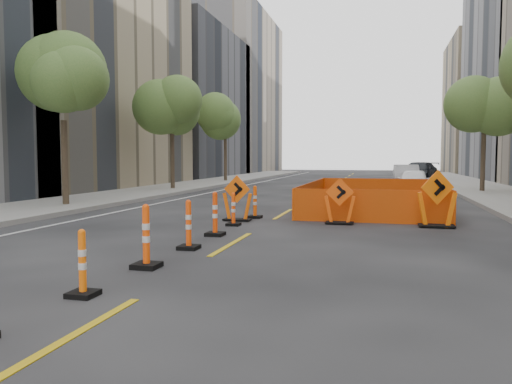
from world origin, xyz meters
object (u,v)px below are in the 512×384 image
(parked_car_mid, at_px, (406,176))
(channelizer_2, at_px, (82,263))
(parked_car_near, at_px, (414,182))
(channelizer_3, at_px, (146,236))
(chevron_sign_left, at_px, (237,198))
(chevron_sign_right, at_px, (437,199))
(chevron_sign_center, at_px, (340,201))
(channelizer_4, at_px, (189,225))
(channelizer_5, at_px, (215,214))
(parked_car_far, at_px, (419,172))
(channelizer_7, at_px, (255,202))
(channelizer_6, at_px, (233,209))

(parked_car_mid, bearing_deg, channelizer_2, -102.06)
(parked_car_near, bearing_deg, channelizer_3, -101.90)
(chevron_sign_left, height_order, chevron_sign_right, chevron_sign_right)
(chevron_sign_center, distance_m, parked_car_near, 12.57)
(chevron_sign_center, xyz_separation_m, chevron_sign_right, (2.63, -0.05, 0.13))
(chevron_sign_left, bearing_deg, channelizer_4, -80.06)
(channelizer_2, relative_size, parked_car_mid, 0.21)
(chevron_sign_left, xyz_separation_m, parked_car_mid, (5.74, 18.89, 0.03))
(channelizer_3, height_order, chevron_sign_left, chevron_sign_left)
(channelizer_5, relative_size, parked_car_mid, 0.25)
(chevron_sign_left, bearing_deg, channelizer_5, -78.48)
(channelizer_2, relative_size, parked_car_far, 0.18)
(channelizer_3, height_order, parked_car_mid, parked_car_mid)
(channelizer_5, bearing_deg, parked_car_near, 69.91)
(channelizer_7, bearing_deg, channelizer_5, -91.17)
(parked_car_far, bearing_deg, channelizer_7, -86.12)
(channelizer_5, bearing_deg, channelizer_2, -90.47)
(channelizer_7, bearing_deg, chevron_sign_right, -8.91)
(channelizer_5, xyz_separation_m, parked_car_far, (6.71, 28.64, 0.23))
(channelizer_5, xyz_separation_m, channelizer_6, (-0.08, 1.84, -0.07))
(parked_car_mid, distance_m, parked_car_far, 6.98)
(channelizer_3, relative_size, chevron_sign_center, 0.85)
(channelizer_6, xyz_separation_m, parked_car_far, (6.80, 26.80, 0.31))
(channelizer_6, bearing_deg, channelizer_5, -87.36)
(channelizer_3, bearing_deg, channelizer_4, 88.51)
(channelizer_3, height_order, channelizer_5, channelizer_3)
(channelizer_7, bearing_deg, channelizer_6, -94.97)
(channelizer_6, height_order, channelizer_7, channelizer_7)
(channelizer_6, relative_size, channelizer_7, 0.91)
(channelizer_5, bearing_deg, channelizer_3, -90.05)
(chevron_sign_center, distance_m, parked_car_mid, 19.07)
(channelizer_4, height_order, chevron_sign_left, chevron_sign_left)
(channelizer_3, bearing_deg, channelizer_2, -91.30)
(channelizer_3, height_order, parked_car_far, parked_car_far)
(channelizer_2, bearing_deg, channelizer_5, 89.53)
(channelizer_7, xyz_separation_m, chevron_sign_center, (2.71, -0.79, 0.15))
(channelizer_4, bearing_deg, parked_car_far, 77.66)
(parked_car_far, bearing_deg, channelizer_3, -82.97)
(channelizer_4, bearing_deg, chevron_sign_left, 93.86)
(parked_car_mid, bearing_deg, channelizer_5, -104.74)
(channelizer_4, bearing_deg, channelizer_5, 91.38)
(parked_car_mid, bearing_deg, channelizer_7, -107.23)
(channelizer_2, distance_m, channelizer_4, 3.68)
(channelizer_7, relative_size, chevron_sign_left, 0.75)
(channelizer_7, bearing_deg, channelizer_4, -90.32)
(chevron_sign_center, bearing_deg, channelizer_2, -110.74)
(channelizer_4, xyz_separation_m, chevron_sign_left, (-0.32, 4.72, 0.17))
(channelizer_3, height_order, chevron_sign_center, chevron_sign_center)
(chevron_sign_right, xyz_separation_m, parked_car_far, (1.30, 25.80, -0.01))
(channelizer_3, xyz_separation_m, channelizer_4, (0.05, 1.84, -0.04))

